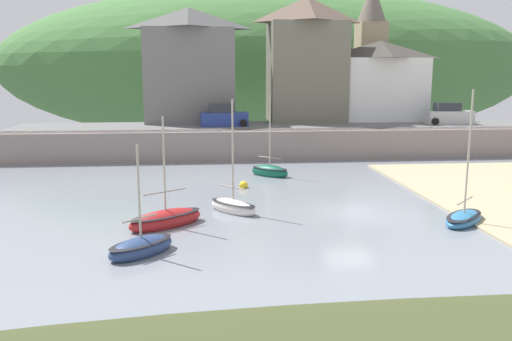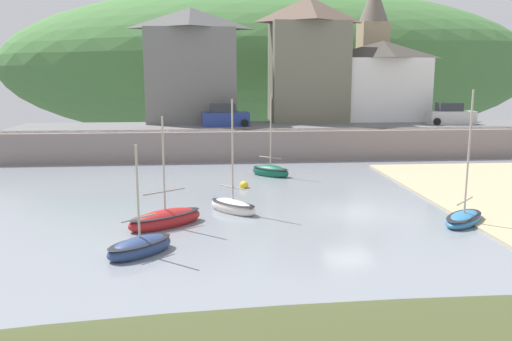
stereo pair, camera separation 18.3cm
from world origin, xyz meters
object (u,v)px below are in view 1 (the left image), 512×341
dinghy_open_wooden (166,219)px  parked_car_near_slipway (223,117)px  waterfront_building_centre (306,59)px  motorboat_with_cabin (464,218)px  church_with_spire (370,48)px  sailboat_tall_mast (233,206)px  sailboat_far_left (270,171)px  parked_car_by_wall (449,115)px  waterfront_building_right (380,80)px  mooring_buoy (244,185)px  sailboat_white_hull (141,247)px  waterfront_building_left (190,65)px

dinghy_open_wooden → parked_car_near_slipway: dinghy_open_wooden is taller
waterfront_building_centre → motorboat_with_cabin: 28.94m
church_with_spire → sailboat_tall_mast: bearing=-118.9°
sailboat_far_left → parked_car_by_wall: bearing=72.0°
waterfront_building_right → parked_car_near_slipway: 16.42m
parked_car_near_slipway → mooring_buoy: (0.74, -14.50, -3.04)m
waterfront_building_centre → sailboat_white_hull: bearing=-111.8°
sailboat_white_hull → waterfront_building_left: bearing=43.3°
mooring_buoy → waterfront_building_centre: bearing=68.7°
waterfront_building_left → waterfront_building_centre: (11.12, 0.00, 0.57)m
waterfront_building_right → sailboat_far_left: bearing=-129.6°
waterfront_building_centre → parked_car_near_slipway: waterfront_building_centre is taller
church_with_spire → sailboat_tall_mast: size_ratio=2.34×
waterfront_building_left → sailboat_white_hull: size_ratio=2.34×
waterfront_building_left → parked_car_by_wall: 24.39m
waterfront_building_right → sailboat_far_left: size_ratio=1.51×
dinghy_open_wooden → sailboat_white_hull: bearing=-136.2°
waterfront_building_left → dinghy_open_wooden: (-0.46, -26.87, -7.43)m
waterfront_building_centre → waterfront_building_right: (7.33, 0.00, -2.03)m
dinghy_open_wooden → mooring_buoy: size_ratio=9.93×
sailboat_tall_mast → motorboat_with_cabin: bearing=31.2°
sailboat_far_left → motorboat_with_cabin: 14.60m
waterfront_building_centre → sailboat_tall_mast: waterfront_building_centre is taller
sailboat_white_hull → parked_car_near_slipway: size_ratio=1.07×
church_with_spire → mooring_buoy: 28.98m
waterfront_building_right → motorboat_with_cabin: bearing=-100.1°
waterfront_building_left → parked_car_near_slipway: bearing=-56.7°
parked_car_near_slipway → mooring_buoy: 14.83m
parked_car_by_wall → mooring_buoy: size_ratio=7.87×
waterfront_building_centre → parked_car_near_slipway: bearing=-151.1°
motorboat_with_cabin → mooring_buoy: motorboat_with_cabin is taller
church_with_spire → dinghy_open_wooden: 37.45m
waterfront_building_right → waterfront_building_left: bearing=180.0°
waterfront_building_left → mooring_buoy: (3.70, -19.00, -7.59)m
waterfront_building_left → motorboat_with_cabin: 31.71m
waterfront_building_left → parked_car_by_wall: (23.53, -4.50, -4.55)m
motorboat_with_cabin → parked_car_near_slipway: motorboat_with_cabin is taller
church_with_spire → parked_car_by_wall: size_ratio=3.30×
church_with_spire → motorboat_with_cabin: 33.42m
motorboat_with_cabin → sailboat_tall_mast: (-10.74, 2.99, 0.05)m
waterfront_building_right → dinghy_open_wooden: size_ratio=1.64×
dinghy_open_wooden → mooring_buoy: dinghy_open_wooden is taller
sailboat_white_hull → mooring_buoy: size_ratio=8.47×
dinghy_open_wooden → parked_car_near_slipway: 22.82m
sailboat_white_hull → dinghy_open_wooden: (0.67, 3.80, 0.03)m
parked_car_near_slipway → sailboat_white_hull: bearing=-103.7°
waterfront_building_right → dinghy_open_wooden: waterfront_building_right is taller
waterfront_building_centre → sailboat_far_left: 18.09m
sailboat_far_left → sailboat_white_hull: (-6.90, -15.35, -0.04)m
sailboat_white_hull → parked_car_by_wall: parked_car_by_wall is taller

